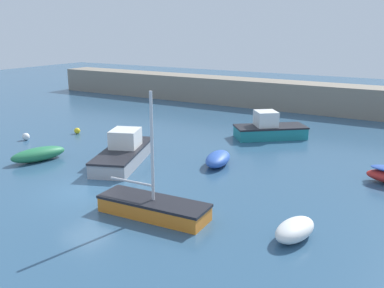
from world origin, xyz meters
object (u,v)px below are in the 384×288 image
object	(u,v)px
motorboat_with_cabin	(124,152)
rowboat_blue_near	(218,159)
sailboat_tall_mast	(153,207)
mooring_buoy_yellow	(77,131)
open_tender_yellow	(38,154)
mooring_buoy_white	(26,137)
cabin_cruiser_white	(269,129)
dinghy_near_pier	(295,230)

from	to	relation	value
motorboat_with_cabin	rowboat_blue_near	world-z (taller)	motorboat_with_cabin
rowboat_blue_near	sailboat_tall_mast	bearing A→B (deg)	-6.56
motorboat_with_cabin	mooring_buoy_yellow	distance (m)	8.83
motorboat_with_cabin	mooring_buoy_yellow	world-z (taller)	motorboat_with_cabin
sailboat_tall_mast	mooring_buoy_yellow	xyz separation A→B (m)	(-13.99, 9.24, -0.19)
open_tender_yellow	mooring_buoy_white	world-z (taller)	open_tender_yellow
cabin_cruiser_white	open_tender_yellow	world-z (taller)	cabin_cruiser_white
dinghy_near_pier	rowboat_blue_near	xyz separation A→B (m)	(-6.90, 6.73, 0.02)
sailboat_tall_mast	cabin_cruiser_white	bearing A→B (deg)	88.96
open_tender_yellow	rowboat_blue_near	xyz separation A→B (m)	(10.02, 4.97, -0.03)
sailboat_tall_mast	motorboat_with_cabin	distance (m)	8.10
open_tender_yellow	dinghy_near_pier	bearing A→B (deg)	-78.51
dinghy_near_pier	motorboat_with_cabin	bearing A→B (deg)	80.31
cabin_cruiser_white	mooring_buoy_white	bearing A→B (deg)	173.19
dinghy_near_pier	cabin_cruiser_white	xyz separation A→B (m)	(-6.62, 14.55, 0.31)
rowboat_blue_near	motorboat_with_cabin	bearing A→B (deg)	-77.23
sailboat_tall_mast	rowboat_blue_near	distance (m)	7.90
open_tender_yellow	mooring_buoy_white	size ratio (longest dim) A/B	6.73
sailboat_tall_mast	mooring_buoy_white	distance (m)	16.85
cabin_cruiser_white	open_tender_yellow	xyz separation A→B (m)	(-10.31, -12.79, -0.26)
sailboat_tall_mast	cabin_cruiser_white	world-z (taller)	sailboat_tall_mast
motorboat_with_cabin	sailboat_tall_mast	bearing A→B (deg)	27.18
mooring_buoy_yellow	mooring_buoy_white	bearing A→B (deg)	-118.03
sailboat_tall_mast	motorboat_with_cabin	size ratio (longest dim) A/B	0.83
motorboat_with_cabin	rowboat_blue_near	size ratio (longest dim) A/B	2.20
sailboat_tall_mast	rowboat_blue_near	size ratio (longest dim) A/B	1.82
rowboat_blue_near	mooring_buoy_white	distance (m)	15.07
dinghy_near_pier	sailboat_tall_mast	world-z (taller)	sailboat_tall_mast
cabin_cruiser_white	motorboat_with_cabin	size ratio (longest dim) A/B	0.81
motorboat_with_cabin	mooring_buoy_white	bearing A→B (deg)	-114.28
cabin_cruiser_white	mooring_buoy_white	size ratio (longest dim) A/B	10.13
cabin_cruiser_white	rowboat_blue_near	size ratio (longest dim) A/B	1.78
dinghy_near_pier	rowboat_blue_near	distance (m)	9.64
cabin_cruiser_white	mooring_buoy_yellow	size ratio (longest dim) A/B	11.58
dinghy_near_pier	sailboat_tall_mast	size ratio (longest dim) A/B	0.45
motorboat_with_cabin	open_tender_yellow	xyz separation A→B (m)	(-4.81, -2.48, -0.24)
sailboat_tall_mast	cabin_cruiser_white	distance (m)	15.68
motorboat_with_cabin	open_tender_yellow	world-z (taller)	motorboat_with_cabin
open_tender_yellow	mooring_buoy_white	distance (m)	5.74
cabin_cruiser_white	motorboat_with_cabin	xyz separation A→B (m)	(-5.49, -10.31, -0.02)
dinghy_near_pier	motorboat_with_cabin	size ratio (longest dim) A/B	0.37
open_tender_yellow	rowboat_blue_near	bearing A→B (deg)	-46.19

